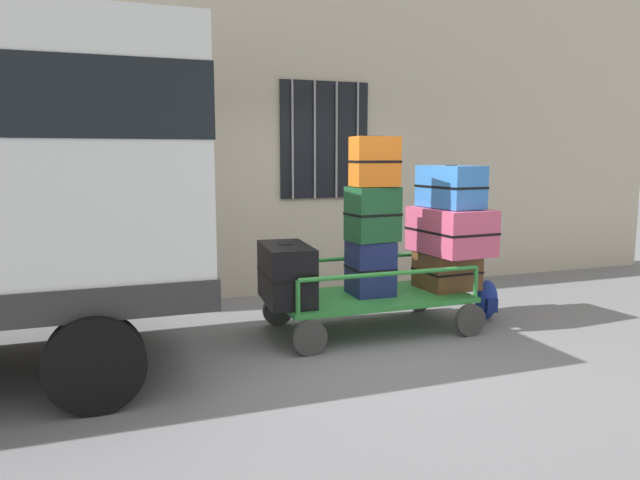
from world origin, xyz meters
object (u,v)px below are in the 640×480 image
object	(u,v)px
luggage_cart	(371,301)
suitcase_midleft_bottom	(370,268)
suitcase_center_top	(450,187)
backpack	(486,300)
suitcase_left_bottom	(286,273)
suitcase_midleft_top	(375,162)
suitcase_center_middle	(451,231)
suitcase_center_bottom	(447,270)
suitcase_midleft_middle	(373,214)

from	to	relation	value
luggage_cart	suitcase_midleft_bottom	xyz separation A→B (m)	(0.00, 0.03, 0.34)
suitcase_center_top	backpack	size ratio (longest dim) A/B	1.76
suitcase_left_bottom	suitcase_midleft_top	size ratio (longest dim) A/B	1.79
suitcase_center_top	luggage_cart	bearing A→B (deg)	-179.93
luggage_cart	suitcase_midleft_bottom	distance (m)	0.35
suitcase_center_middle	suitcase_center_bottom	bearing A→B (deg)	90.00
backpack	luggage_cart	bearing A→B (deg)	177.71
suitcase_left_bottom	suitcase_midleft_top	world-z (taller)	suitcase_midleft_top
suitcase_midleft_middle	suitcase_center_middle	distance (m)	0.93
luggage_cart	suitcase_midleft_middle	xyz separation A→B (m)	(0.00, -0.01, 0.90)
suitcase_midleft_bottom	backpack	xyz separation A→B (m)	(1.38, -0.09, -0.44)
suitcase_midleft_bottom	suitcase_center_middle	world-z (taller)	suitcase_center_middle
suitcase_left_bottom	suitcase_midleft_top	xyz separation A→B (m)	(0.91, -0.07, 1.08)
suitcase_midleft_top	suitcase_midleft_middle	bearing A→B (deg)	90.00
suitcase_center_top	suitcase_midleft_bottom	bearing A→B (deg)	177.88
luggage_cart	suitcase_midleft_top	distance (m)	1.43
suitcase_center_bottom	suitcase_center_top	distance (m)	0.90
suitcase_left_bottom	suitcase_center_bottom	xyz separation A→B (m)	(1.81, -0.01, -0.09)
suitcase_midleft_middle	suitcase_midleft_top	bearing A→B (deg)	-90.00
suitcase_midleft_middle	suitcase_center_bottom	world-z (taller)	suitcase_midleft_middle
suitcase_center_middle	suitcase_center_top	world-z (taller)	suitcase_center_top
suitcase_midleft_bottom	suitcase_midleft_top	world-z (taller)	suitcase_midleft_top
luggage_cart	suitcase_center_top	size ratio (longest dim) A/B	2.63
luggage_cart	suitcase_center_bottom	bearing A→B (deg)	1.33
suitcase_left_bottom	backpack	bearing A→B (deg)	-2.15
suitcase_left_bottom	suitcase_center_top	bearing A→B (deg)	-0.93
luggage_cart	suitcase_center_top	xyz separation A→B (m)	(0.91, 0.00, 1.16)
suitcase_midleft_bottom	luggage_cart	bearing A→B (deg)	-90.00
suitcase_midleft_bottom	suitcase_midleft_middle	world-z (taller)	suitcase_midleft_middle
suitcase_left_bottom	backpack	distance (m)	2.33
suitcase_midleft_middle	suitcase_center_bottom	xyz separation A→B (m)	(0.91, 0.03, -0.65)
suitcase_midleft_bottom	backpack	size ratio (longest dim) A/B	1.29
luggage_cart	suitcase_midleft_bottom	bearing A→B (deg)	90.00
luggage_cart	backpack	bearing A→B (deg)	-2.29
suitcase_center_top	suitcase_center_bottom	bearing A→B (deg)	90.00
suitcase_center_bottom	suitcase_center_middle	size ratio (longest dim) A/B	0.65
suitcase_center_bottom	suitcase_center_middle	bearing A→B (deg)	-90.00
suitcase_midleft_middle	suitcase_left_bottom	bearing A→B (deg)	177.59
suitcase_midleft_middle	suitcase_center_middle	bearing A→B (deg)	-1.65
suitcase_midleft_bottom	suitcase_center_top	world-z (taller)	suitcase_center_top
suitcase_center_top	suitcase_midleft_middle	bearing A→B (deg)	-179.45
suitcase_midleft_bottom	backpack	bearing A→B (deg)	-3.73
suitcase_center_bottom	suitcase_center_top	bearing A→B (deg)	-90.00
suitcase_center_top	backpack	distance (m)	1.34
suitcase_midleft_middle	suitcase_center_bottom	bearing A→B (deg)	1.81
suitcase_midleft_top	suitcase_center_top	xyz separation A→B (m)	(0.91, 0.04, -0.27)
luggage_cart	suitcase_midleft_bottom	world-z (taller)	suitcase_midleft_bottom
suitcase_center_bottom	suitcase_midleft_bottom	bearing A→B (deg)	179.15
suitcase_left_bottom	suitcase_midleft_middle	xyz separation A→B (m)	(0.91, -0.04, 0.56)
suitcase_left_bottom	backpack	world-z (taller)	suitcase_left_bottom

